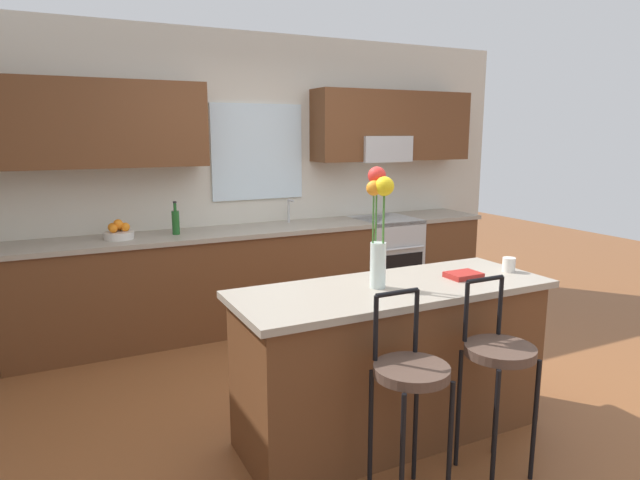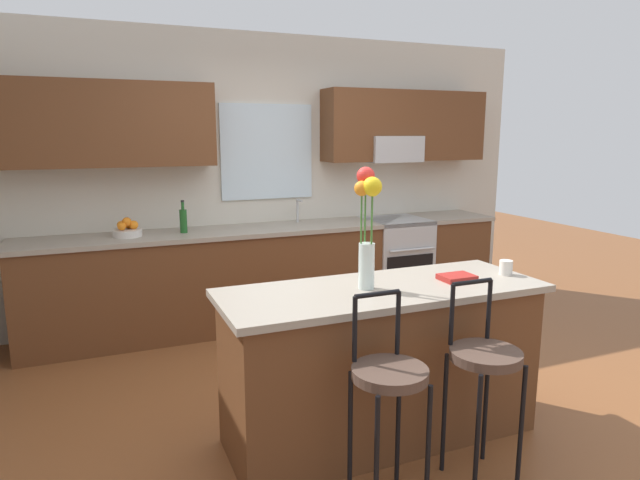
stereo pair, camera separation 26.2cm
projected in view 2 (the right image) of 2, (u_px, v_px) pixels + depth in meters
name	position (u px, v px, depth m)	size (l,w,h in m)	color
ground_plane	(357.00, 396.00, 3.78)	(14.00, 14.00, 0.00)	brown
back_wall_assembly	(270.00, 161.00, 5.30)	(5.60, 0.50, 2.70)	beige
counter_run	(278.00, 273.00, 5.23)	(4.56, 0.64, 0.92)	brown
sink_faucet	(298.00, 208.00, 5.35)	(0.02, 0.13, 0.23)	#B7BABC
oven_range	(395.00, 263.00, 5.69)	(0.60, 0.64, 0.92)	#B7BABC
kitchen_island	(381.00, 362.00, 3.21)	(1.88, 0.70, 0.92)	brown
bar_stool_near	(389.00, 383.00, 2.56)	(0.36, 0.36, 1.04)	black
bar_stool_middle	(484.00, 364.00, 2.77)	(0.36, 0.36, 1.04)	black
flower_vase	(368.00, 216.00, 3.01)	(0.15, 0.18, 0.68)	silver
mug_ceramic	(506.00, 268.00, 3.38)	(0.08, 0.08, 0.09)	silver
cookbook	(457.00, 277.00, 3.26)	(0.20, 0.15, 0.03)	maroon
fruit_bowl_oranges	(127.00, 230.00, 4.64)	(0.24, 0.24, 0.16)	silver
bottle_olive_oil	(183.00, 220.00, 4.80)	(0.06, 0.06, 0.29)	#1E5923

